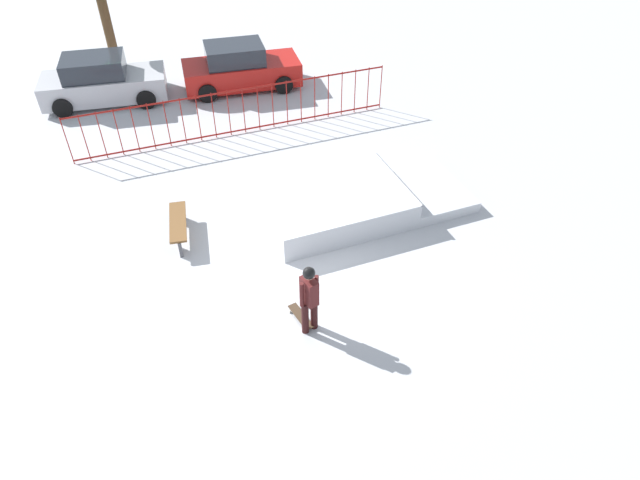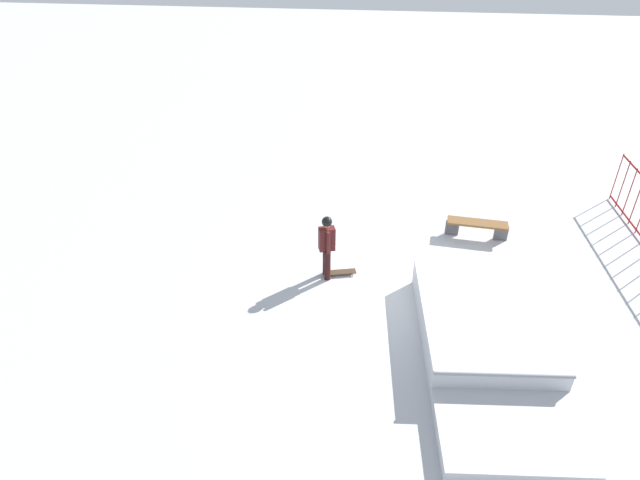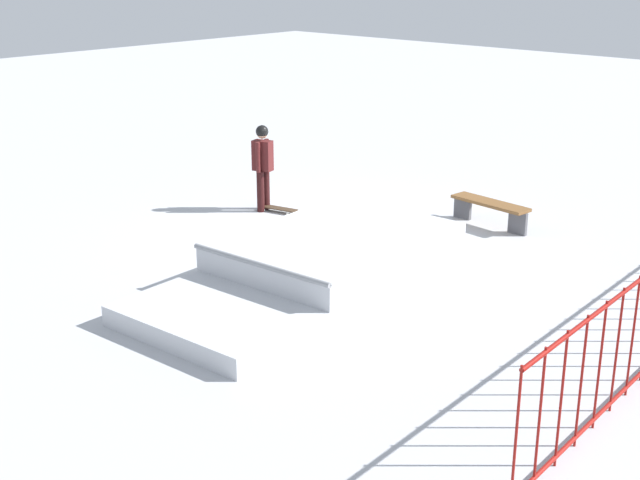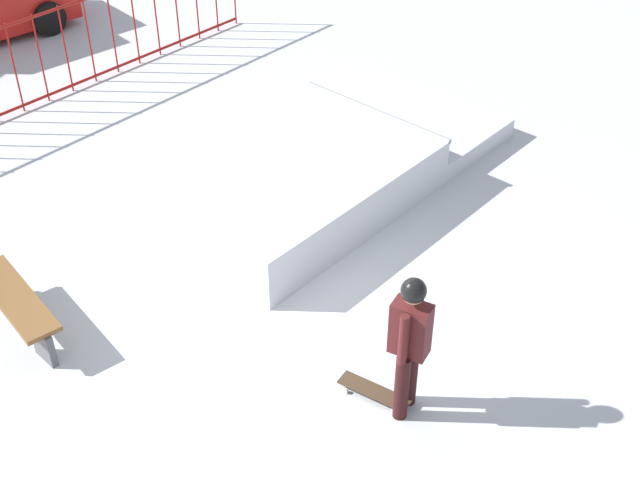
{
  "view_description": "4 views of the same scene",
  "coord_description": "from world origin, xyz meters",
  "views": [
    {
      "loc": [
        -2.49,
        -9.51,
        8.92
      ],
      "look_at": [
        0.48,
        -0.49,
        0.9
      ],
      "focal_mm": 31.41,
      "sensor_mm": 36.0,
      "label": 1
    },
    {
      "loc": [
        10.89,
        -1.21,
        8.65
      ],
      "look_at": [
        -0.39,
        -2.31,
        1.0
      ],
      "focal_mm": 31.94,
      "sensor_mm": 36.0,
      "label": 2
    },
    {
      "loc": [
        11.19,
        9.92,
        4.95
      ],
      "look_at": [
        1.66,
        1.18,
        0.6
      ],
      "focal_mm": 48.37,
      "sensor_mm": 36.0,
      "label": 3
    },
    {
      "loc": [
        -5.23,
        -5.83,
        6.82
      ],
      "look_at": [
        0.31,
        -0.32,
        0.9
      ],
      "focal_mm": 48.67,
      "sensor_mm": 36.0,
      "label": 4
    }
  ],
  "objects": [
    {
      "name": "skateboard",
      "position": [
        -0.38,
        -1.81,
        0.08
      ],
      "size": [
        0.39,
        0.82,
        0.09
      ],
      "rotation": [
        0.0,
        0.0,
        4.93
      ],
      "color": "#3F2D1E",
      "rests_on": "ground"
    },
    {
      "name": "perimeter_fence",
      "position": [
        -0.0,
        6.37,
        0.77
      ],
      "size": [
        9.99,
        0.56,
        1.5
      ],
      "rotation": [
        0.0,
        0.0,
        0.05
      ],
      "color": "maroon",
      "rests_on": "ground"
    },
    {
      "name": "skate_ramp",
      "position": [
        1.96,
        1.4,
        0.32
      ],
      "size": [
        5.54,
        2.91,
        0.74
      ],
      "rotation": [
        0.0,
        0.0,
        0.06
      ],
      "color": "silver",
      "rests_on": "ground"
    },
    {
      "name": "parked_car_red",
      "position": [
        0.82,
        9.66,
        0.72
      ],
      "size": [
        4.2,
        2.12,
        1.6
      ],
      "rotation": [
        0.0,
        0.0,
        -0.06
      ],
      "color": "red",
      "rests_on": "ground"
    },
    {
      "name": "parked_car_silver",
      "position": [
        -3.91,
        10.04,
        0.72
      ],
      "size": [
        4.24,
        2.22,
        1.6
      ],
      "rotation": [
        0.0,
        0.0,
        -0.09
      ],
      "color": "#B7B7BC",
      "rests_on": "ground"
    },
    {
      "name": "ground_plane",
      "position": [
        0.0,
        0.0,
        0.0
      ],
      "size": [
        60.0,
        60.0,
        0.0
      ],
      "primitive_type": "plane",
      "color": "#B7BABF"
    },
    {
      "name": "park_bench",
      "position": [
        -2.44,
        1.77,
        0.36
      ],
      "size": [
        0.57,
        1.65,
        0.48
      ],
      "rotation": [
        0.0,
        0.0,
        1.46
      ],
      "color": "brown",
      "rests_on": "ground"
    },
    {
      "name": "skater",
      "position": [
        -0.28,
        -2.14,
        1.01
      ],
      "size": [
        0.43,
        0.43,
        1.73
      ],
      "rotation": [
        0.0,
        0.0,
        5.0
      ],
      "color": "black",
      "rests_on": "ground"
    }
  ]
}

